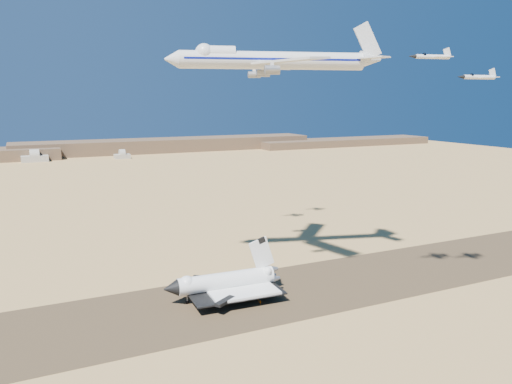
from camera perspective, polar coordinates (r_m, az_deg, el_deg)
name	(u,v)px	position (r m, az deg, el deg)	size (l,w,h in m)	color
ground	(254,297)	(189.39, -0.22, -11.94)	(1200.00, 1200.00, 0.00)	tan
runway	(254,297)	(189.38, -0.22, -11.93)	(600.00, 50.00, 0.06)	#4C3D26
ridgeline	(134,148)	(702.90, -13.81, 4.90)	(960.00, 90.00, 18.00)	brown
hangars	(31,159)	(640.64, -24.30, 3.50)	(200.50, 29.50, 30.00)	#A9A596
shuttle	(225,283)	(187.09, -3.56, -10.31)	(44.38, 28.28, 21.86)	white
carrier_747	(267,60)	(200.54, 1.22, 14.82)	(86.31, 64.59, 21.55)	silver
crew_a	(258,299)	(185.58, 0.28, -12.14)	(0.58, 0.38, 1.60)	#BA560A
crew_b	(247,299)	(185.66, -1.08, -12.12)	(0.80, 0.46, 1.64)	#BA560A
crew_c	(260,303)	(182.41, 0.51, -12.52)	(1.04, 0.53, 1.77)	#BA560A
chase_jet_a	(432,57)	(180.37, 19.43, 14.39)	(15.39, 8.77, 3.88)	silver
chase_jet_b	(478,77)	(190.28, 24.06, 11.92)	(15.69, 8.72, 3.92)	silver
chase_jet_c	(251,68)	(254.66, -0.58, 14.01)	(14.05, 8.11, 3.57)	silver
chase_jet_d	(279,58)	(269.93, 2.62, 15.06)	(13.49, 7.95, 3.46)	silver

